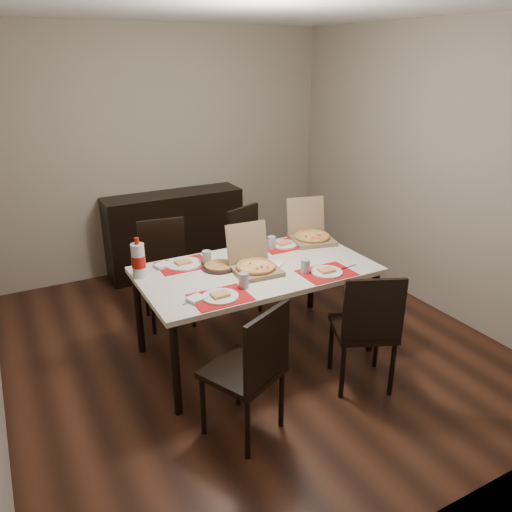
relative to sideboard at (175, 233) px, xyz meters
name	(u,v)px	position (x,y,z in m)	size (l,w,h in m)	color
ground	(248,343)	(0.00, -1.78, -0.46)	(3.80, 4.00, 0.02)	#3D1F12
room_walls	(222,130)	(0.00, -1.35, 1.28)	(3.84, 4.02, 2.62)	gray
sideboard	(175,233)	(0.00, 0.00, 0.00)	(1.50, 0.40, 0.90)	black
dining_table	(256,276)	(0.00, -1.92, 0.23)	(1.80, 1.00, 0.75)	beige
chair_near_left	(251,367)	(-0.49, -2.78, 0.06)	(0.56, 0.56, 0.93)	black
chair_near_right	(366,326)	(0.46, -2.72, 0.06)	(0.55, 0.55, 0.93)	black
chair_far_left	(166,267)	(-0.45, -1.03, 0.06)	(0.47, 0.47, 0.93)	black
chair_far_right	(252,250)	(0.43, -1.03, 0.06)	(0.54, 0.54, 0.93)	black
setting_near_left	(224,293)	(-0.42, -2.24, 0.32)	(0.51, 0.30, 0.11)	red
setting_near_right	(321,270)	(0.39, -2.24, 0.32)	(0.50, 0.30, 0.11)	red
setting_far_left	(187,263)	(-0.45, -1.61, 0.32)	(0.43, 0.30, 0.11)	red
setting_far_right	(280,244)	(0.41, -1.60, 0.32)	(0.44, 0.30, 0.11)	red
napkin_loose	(275,265)	(0.15, -1.95, 0.31)	(0.12, 0.11, 0.02)	white
pizza_box_center	(254,264)	(-0.04, -1.96, 0.36)	(0.36, 0.39, 0.34)	#7D6548
pizza_box_right	(311,234)	(0.73, -1.60, 0.36)	(0.43, 0.46, 0.35)	#7D6548
faina_plate	(219,266)	(-0.25, -1.78, 0.31)	(0.28, 0.28, 0.03)	black
dip_bowl	(260,253)	(0.16, -1.68, 0.31)	(0.11, 0.11, 0.03)	white
soda_bottle	(138,260)	(-0.84, -1.65, 0.43)	(0.10, 0.10, 0.31)	silver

